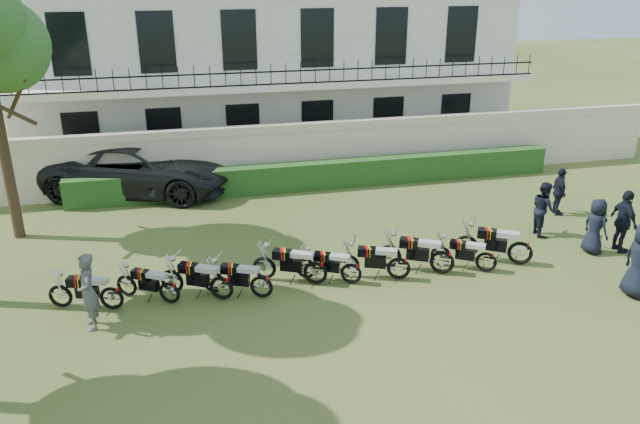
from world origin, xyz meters
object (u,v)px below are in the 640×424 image
object	(u,v)px
motorcycle_2	(221,282)
motorcycle_6	(399,263)
motorcycle_0	(111,293)
motorcycle_3	(261,282)
suv	(139,169)
officer_3	(596,226)
motorcycle_5	(351,269)
motorcycle_7	(443,257)
motorcycle_9	(521,247)
officer_4	(543,208)
officer_2	(624,221)
motorcycle_1	(169,288)
motorcycle_4	(315,267)
motorcycle_8	(487,257)
officer_5	(559,192)
inspector	(88,292)

from	to	relation	value
motorcycle_2	motorcycle_6	distance (m)	4.59
motorcycle_0	motorcycle_3	world-z (taller)	motorcycle_0
suv	officer_3	world-z (taller)	suv
motorcycle_5	motorcycle_7	size ratio (longest dim) A/B	0.87
motorcycle_9	officer_4	bearing A→B (deg)	-13.65
officer_2	officer_3	distance (m)	0.83
motorcycle_1	motorcycle_4	distance (m)	3.66
motorcycle_7	officer_3	size ratio (longest dim) A/B	1.13
motorcycle_7	motorcycle_8	distance (m)	1.21
motorcycle_2	officer_3	bearing A→B (deg)	-59.37
motorcycle_2	officer_2	size ratio (longest dim) A/B	0.95
motorcycle_4	motorcycle_6	xyz separation A→B (m)	(2.17, -0.24, -0.01)
officer_5	motorcycle_5	bearing A→B (deg)	124.31
officer_4	officer_2	bearing A→B (deg)	-127.99
motorcycle_1	suv	world-z (taller)	suv
motorcycle_7	motorcycle_4	bearing A→B (deg)	115.63
motorcycle_3	inspector	world-z (taller)	inspector
inspector	officer_3	distance (m)	13.58
motorcycle_0	motorcycle_2	bearing A→B (deg)	-74.92
motorcycle_8	motorcycle_9	world-z (taller)	motorcycle_9
motorcycle_1	motorcycle_9	world-z (taller)	motorcycle_9
motorcycle_5	officer_2	world-z (taller)	officer_2
motorcycle_1	motorcycle_8	distance (m)	8.26
officer_3	officer_5	size ratio (longest dim) A/B	1.03
suv	officer_2	world-z (taller)	officer_2
motorcycle_1	officer_2	bearing A→B (deg)	-58.60
motorcycle_1	officer_2	xyz separation A→B (m)	(12.63, 0.06, 0.48)
motorcycle_3	officer_3	size ratio (longest dim) A/B	1.04
officer_2	officer_4	size ratio (longest dim) A/B	1.11
officer_2	officer_5	xyz separation A→B (m)	(-0.08, 2.98, -0.13)
motorcycle_0	officer_2	distance (m)	13.97
motorcycle_9	officer_3	world-z (taller)	officer_3
motorcycle_7	officer_2	xyz separation A→B (m)	(5.57, 0.16, 0.41)
motorcycle_1	motorcycle_9	xyz separation A→B (m)	(9.36, -0.09, 0.09)
suv	officer_4	size ratio (longest dim) A/B	3.94
motorcycle_5	suv	xyz separation A→B (m)	(-5.44, 8.51, 0.47)
motorcycle_5	motorcycle_7	bearing A→B (deg)	-62.94
officer_5	inspector	bearing A→B (deg)	117.67
motorcycle_2	motorcycle_5	distance (m)	3.32
motorcycle_8	officer_2	world-z (taller)	officer_2
motorcycle_4	officer_3	size ratio (longest dim) A/B	1.13
motorcycle_8	officer_3	bearing A→B (deg)	-50.05
officer_5	motorcycle_9	bearing A→B (deg)	147.50
suv	officer_5	size ratio (longest dim) A/B	4.17
motorcycle_1	motorcycle_2	distance (m)	1.25
motorcycle_0	motorcycle_4	bearing A→B (deg)	-70.75
motorcycle_4	officer_4	bearing A→B (deg)	-52.15
motorcycle_1	motorcycle_6	size ratio (longest dim) A/B	0.84
motorcycle_0	motorcycle_3	size ratio (longest dim) A/B	1.06
motorcycle_1	motorcycle_8	bearing A→B (deg)	-60.71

